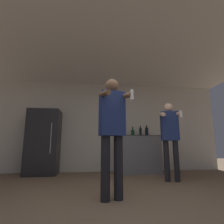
# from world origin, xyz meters

# --- Properties ---
(ground_plane) EXTENTS (14.00, 14.00, 0.00)m
(ground_plane) POSITION_xyz_m (0.00, 0.00, 0.00)
(ground_plane) COLOR brown
(wall_back) EXTENTS (7.00, 0.06, 2.55)m
(wall_back) POSITION_xyz_m (0.00, 3.10, 1.27)
(wall_back) COLOR beige
(wall_back) RESTS_ON ground_plane
(ceiling_slab) EXTENTS (7.00, 3.59, 0.05)m
(ceiling_slab) POSITION_xyz_m (0.00, 1.54, 2.57)
(ceiling_slab) COLOR silver
(ceiling_slab) RESTS_ON wall_back
(refrigerator) EXTENTS (0.77, 0.68, 1.63)m
(refrigerator) POSITION_xyz_m (-1.55, 2.75, 0.82)
(refrigerator) COLOR #262628
(refrigerator) RESTS_ON ground_plane
(counter) EXTENTS (1.19, 0.68, 0.98)m
(counter) POSITION_xyz_m (0.91, 2.75, 0.49)
(counter) COLOR slate
(counter) RESTS_ON ground_plane
(bottle_tall_gin) EXTENTS (0.09, 0.09, 0.32)m
(bottle_tall_gin) POSITION_xyz_m (1.21, 2.77, 1.11)
(bottle_tall_gin) COLOR black
(bottle_tall_gin) RESTS_ON counter
(bottle_clear_vodka) EXTENTS (0.09, 0.09, 0.25)m
(bottle_clear_vodka) POSITION_xyz_m (0.50, 2.77, 1.07)
(bottle_clear_vodka) COLOR maroon
(bottle_clear_vodka) RESTS_ON counter
(bottle_amber_bourbon) EXTENTS (0.07, 0.07, 0.30)m
(bottle_amber_bourbon) POSITION_xyz_m (1.03, 2.77, 1.10)
(bottle_amber_bourbon) COLOR black
(bottle_amber_bourbon) RESTS_ON counter
(bottle_brown_liquor) EXTENTS (0.09, 0.09, 0.26)m
(bottle_brown_liquor) POSITION_xyz_m (0.81, 2.77, 1.07)
(bottle_brown_liquor) COLOR #194723
(bottle_brown_liquor) RESTS_ON counter
(person_woman_foreground) EXTENTS (0.47, 0.50, 1.71)m
(person_woman_foreground) POSITION_xyz_m (-0.05, 0.50, 0.99)
(person_woman_foreground) COLOR black
(person_woman_foreground) RESTS_ON ground_plane
(person_man_side) EXTENTS (0.48, 0.50, 1.63)m
(person_man_side) POSITION_xyz_m (1.32, 1.56, 0.98)
(person_man_side) COLOR black
(person_man_side) RESTS_ON ground_plane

